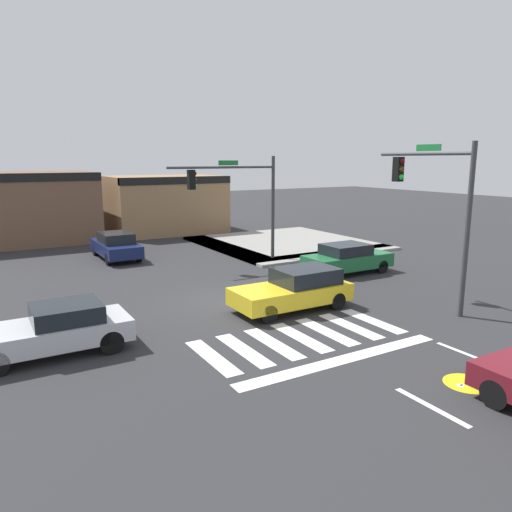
% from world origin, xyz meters
% --- Properties ---
extents(ground_plane, '(120.00, 120.00, 0.00)m').
position_xyz_m(ground_plane, '(0.00, 0.00, 0.00)').
color(ground_plane, '#2B2B2D').
extents(crosswalk_near, '(6.58, 2.78, 0.01)m').
position_xyz_m(crosswalk_near, '(0.00, -4.50, 0.00)').
color(crosswalk_near, silver).
rests_on(crosswalk_near, ground_plane).
extents(bike_detector_marking, '(1.14, 1.14, 0.01)m').
position_xyz_m(bike_detector_marking, '(1.70, -9.17, 0.00)').
color(bike_detector_marking, yellow).
rests_on(bike_detector_marking, ground_plane).
extents(curb_corner_northeast, '(10.00, 10.60, 0.15)m').
position_xyz_m(curb_corner_northeast, '(8.49, 9.42, 0.07)').
color(curb_corner_northeast, gray).
rests_on(curb_corner_northeast, ground_plane).
extents(storefront_row, '(18.24, 6.97, 4.62)m').
position_xyz_m(storefront_row, '(-1.61, 19.17, 2.25)').
color(storefront_row, brown).
rests_on(storefront_row, ground_plane).
extents(traffic_signal_southeast, '(0.32, 4.27, 6.04)m').
position_xyz_m(traffic_signal_southeast, '(6.07, -4.27, 4.15)').
color(traffic_signal_southeast, '#383A3D').
rests_on(traffic_signal_southeast, ground_plane).
extents(traffic_signal_northeast, '(6.01, 0.32, 5.62)m').
position_xyz_m(traffic_signal_northeast, '(3.36, 5.80, 3.86)').
color(traffic_signal_northeast, '#383A3D').
rests_on(traffic_signal_northeast, ground_plane).
extents(car_navy, '(1.83, 4.46, 1.48)m').
position_xyz_m(car_navy, '(-1.76, 10.56, 0.75)').
color(car_navy, '#141E4C').
rests_on(car_navy, ground_plane).
extents(car_silver, '(4.29, 1.86, 1.41)m').
position_xyz_m(car_silver, '(-6.75, -2.00, 0.72)').
color(car_silver, '#B7BABF').
rests_on(car_silver, ground_plane).
extents(car_green, '(4.36, 1.85, 1.45)m').
position_xyz_m(car_green, '(6.97, 1.36, 0.74)').
color(car_green, '#1E6638').
rests_on(car_green, ground_plane).
extents(car_yellow, '(4.40, 1.91, 1.49)m').
position_xyz_m(car_yellow, '(1.53, -2.01, 0.75)').
color(car_yellow, gold).
rests_on(car_yellow, ground_plane).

